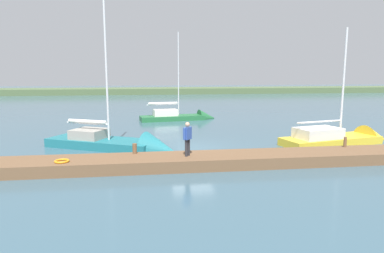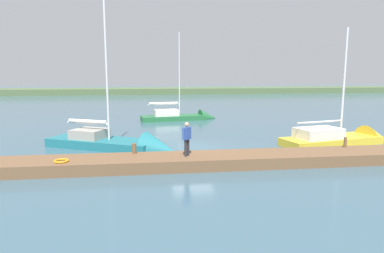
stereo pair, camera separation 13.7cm
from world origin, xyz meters
name	(u,v)px [view 1 (the left image)]	position (x,y,z in m)	size (l,w,h in m)	color
ground_plane	(193,148)	(0.00, 0.00, 0.00)	(200.00, 200.00, 0.00)	#385666
far_shoreline	(158,94)	(0.00, -53.95, 0.00)	(180.00, 8.00, 2.40)	#4C603D
dock_pier	(204,161)	(0.00, 4.13, 0.28)	(22.46, 2.19, 0.56)	brown
mooring_post_near	(345,142)	(-7.86, 3.37, 0.83)	(0.16, 0.16, 0.55)	brown
mooring_post_far	(135,149)	(3.37, 3.37, 0.81)	(0.21, 0.21, 0.51)	brown
life_ring_buoy	(62,161)	(6.58, 4.57, 0.61)	(0.66, 0.66, 0.10)	orange
sailboat_far_right	(122,147)	(4.24, -0.27, 0.13)	(8.43, 5.75, 10.03)	#1E6B75
sailboat_mid_channel	(183,118)	(-0.81, -12.47, 0.16)	(7.56, 2.91, 9.10)	#236638
sailboat_near_dock	(345,141)	(-10.03, -0.10, 0.13)	(8.31, 3.89, 8.33)	gold
person_on_dock	(187,137)	(0.83, 4.19, 1.51)	(0.45, 0.51, 1.65)	#28282D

